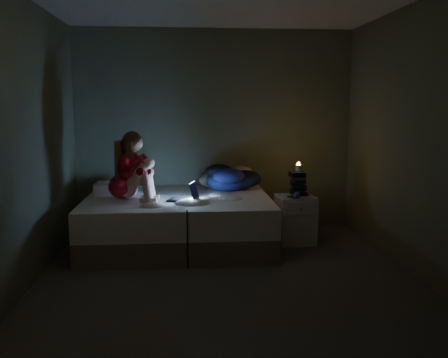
{
  "coord_description": "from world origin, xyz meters",
  "views": [
    {
      "loc": [
        -0.38,
        -4.26,
        1.64
      ],
      "look_at": [
        0.05,
        1.0,
        0.8
      ],
      "focal_mm": 37.64,
      "sensor_mm": 36.0,
      "label": 1
    }
  ],
  "objects": [
    {
      "name": "pillow",
      "position": [
        -1.21,
        1.33,
        0.65
      ],
      "size": [
        0.48,
        0.34,
        0.14
      ],
      "primitive_type": "cube",
      "color": "white",
      "rests_on": "bed"
    },
    {
      "name": "book_stack",
      "position": [
        0.95,
        1.17,
        0.72
      ],
      "size": [
        0.19,
        0.25,
        0.3
      ],
      "primitive_type": null,
      "color": "black",
      "rests_on": "nightstand"
    },
    {
      "name": "bed",
      "position": [
        -0.48,
        1.1,
        0.29
      ],
      "size": [
        2.11,
        1.58,
        0.58
      ],
      "primitive_type": null,
      "color": "beige",
      "rests_on": "ground"
    },
    {
      "name": "floor",
      "position": [
        0.0,
        0.0,
        -0.01
      ],
      "size": [
        3.6,
        3.8,
        0.02
      ],
      "primitive_type": "cube",
      "color": "#292625",
      "rests_on": "ground"
    },
    {
      "name": "candle",
      "position": [
        0.95,
        1.17,
        0.91
      ],
      "size": [
        0.07,
        0.07,
        0.08
      ],
      "primitive_type": "cylinder",
      "color": "beige",
      "rests_on": "book_stack"
    },
    {
      "name": "wall_right",
      "position": [
        1.81,
        0.0,
        1.3
      ],
      "size": [
        0.02,
        3.8,
        2.6
      ],
      "primitive_type": "cube",
      "color": "#4D523D",
      "rests_on": "ground"
    },
    {
      "name": "clothes_pile",
      "position": [
        0.13,
        1.51,
        0.75
      ],
      "size": [
        0.67,
        0.59,
        0.34
      ],
      "primitive_type": null,
      "rotation": [
        0.0,
        0.0,
        -0.28
      ],
      "color": "navy",
      "rests_on": "bed"
    },
    {
      "name": "wall_left",
      "position": [
        -1.81,
        0.0,
        1.3
      ],
      "size": [
        0.02,
        3.8,
        2.6
      ],
      "primitive_type": "cube",
      "color": "#4D523D",
      "rests_on": "ground"
    },
    {
      "name": "wall_back",
      "position": [
        0.0,
        1.91,
        1.3
      ],
      "size": [
        3.6,
        0.02,
        2.6
      ],
      "primitive_type": "cube",
      "color": "#4D523D",
      "rests_on": "ground"
    },
    {
      "name": "wall_front",
      "position": [
        0.0,
        -1.91,
        1.3
      ],
      "size": [
        3.6,
        0.02,
        2.6
      ],
      "primitive_type": "cube",
      "color": "#4D523D",
      "rests_on": "ground"
    },
    {
      "name": "woman",
      "position": [
        -1.08,
        0.9,
        0.97
      ],
      "size": [
        0.51,
        0.36,
        0.78
      ],
      "primitive_type": null,
      "rotation": [
        0.0,
        0.0,
        -0.09
      ],
      "color": "#95000B",
      "rests_on": "bed"
    },
    {
      "name": "phone",
      "position": [
        0.85,
        1.0,
        0.58
      ],
      "size": [
        0.11,
        0.16,
        0.01
      ],
      "primitive_type": "cube",
      "rotation": [
        0.0,
        0.0,
        0.34
      ],
      "color": "black",
      "rests_on": "nightstand"
    },
    {
      "name": "blue_orb",
      "position": [
        0.87,
        0.94,
        0.61
      ],
      "size": [
        0.08,
        0.08,
        0.08
      ],
      "primitive_type": "sphere",
      "color": "navy",
      "rests_on": "nightstand"
    },
    {
      "name": "nightstand",
      "position": [
        0.91,
        1.1,
        0.29
      ],
      "size": [
        0.46,
        0.41,
        0.57
      ],
      "primitive_type": "cube",
      "rotation": [
        0.0,
        0.0,
        0.08
      ],
      "color": "silver",
      "rests_on": "ground"
    },
    {
      "name": "laptop",
      "position": [
        -0.42,
        0.87,
        0.69
      ],
      "size": [
        0.37,
        0.3,
        0.22
      ],
      "primitive_type": null,
      "rotation": [
        0.0,
        0.0,
        -0.28
      ],
      "color": "black",
      "rests_on": "bed"
    }
  ]
}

